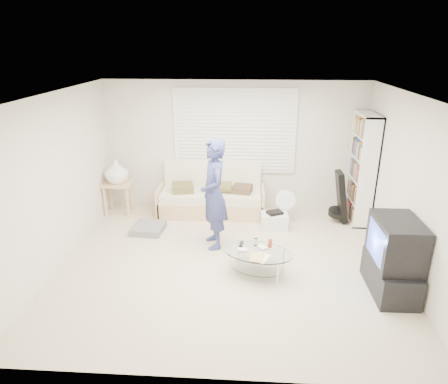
# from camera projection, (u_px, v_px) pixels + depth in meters

# --- Properties ---
(ground) EXTENTS (5.00, 5.00, 0.00)m
(ground) POSITION_uv_depth(u_px,v_px,m) (228.00, 262.00, 6.08)
(ground) COLOR tan
(ground) RESTS_ON ground
(room_shell) EXTENTS (5.02, 4.52, 2.51)m
(room_shell) POSITION_uv_depth(u_px,v_px,m) (230.00, 151.00, 5.95)
(room_shell) COLOR beige
(room_shell) RESTS_ON ground
(window_blinds) EXTENTS (2.32, 0.08, 1.62)m
(window_blinds) POSITION_uv_depth(u_px,v_px,m) (235.00, 132.00, 7.59)
(window_blinds) COLOR silver
(window_blinds) RESTS_ON ground
(futon_sofa) EXTENTS (2.03, 0.82, 0.99)m
(futon_sofa) POSITION_uv_depth(u_px,v_px,m) (212.00, 197.00, 7.74)
(futon_sofa) COLOR tan
(futon_sofa) RESTS_ON ground
(grey_floor_pillow) EXTENTS (0.57, 0.57, 0.12)m
(grey_floor_pillow) POSITION_uv_depth(u_px,v_px,m) (148.00, 228.00, 7.06)
(grey_floor_pillow) COLOR slate
(grey_floor_pillow) RESTS_ON ground
(side_table) EXTENTS (0.55, 0.44, 1.08)m
(side_table) POSITION_uv_depth(u_px,v_px,m) (117.00, 174.00, 7.57)
(side_table) COLOR tan
(side_table) RESTS_ON ground
(bookshelf) EXTENTS (0.32, 0.84, 2.00)m
(bookshelf) POSITION_uv_depth(u_px,v_px,m) (362.00, 169.00, 7.21)
(bookshelf) COLOR white
(bookshelf) RESTS_ON ground
(guitar_case) EXTENTS (0.34, 0.35, 0.95)m
(guitar_case) POSITION_uv_depth(u_px,v_px,m) (340.00, 200.00, 7.32)
(guitar_case) COLOR black
(guitar_case) RESTS_ON ground
(floor_fan) EXTENTS (0.37, 0.25, 0.62)m
(floor_fan) POSITION_uv_depth(u_px,v_px,m) (285.00, 203.00, 7.36)
(floor_fan) COLOR white
(floor_fan) RESTS_ON ground
(storage_bin) EXTENTS (0.48, 0.34, 0.33)m
(storage_bin) POSITION_uv_depth(u_px,v_px,m) (274.00, 220.00, 7.15)
(storage_bin) COLOR white
(storage_bin) RESTS_ON ground
(tv_unit) EXTENTS (0.54, 0.96, 1.04)m
(tv_unit) POSITION_uv_depth(u_px,v_px,m) (393.00, 258.00, 5.22)
(tv_unit) COLOR black
(tv_unit) RESTS_ON ground
(coffee_table) EXTENTS (1.13, 0.88, 0.49)m
(coffee_table) POSITION_uv_depth(u_px,v_px,m) (257.00, 256.00, 5.68)
(coffee_table) COLOR silver
(coffee_table) RESTS_ON ground
(standing_person) EXTENTS (0.60, 0.75, 1.79)m
(standing_person) POSITION_uv_depth(u_px,v_px,m) (214.00, 194.00, 6.30)
(standing_person) COLOR navy
(standing_person) RESTS_ON ground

